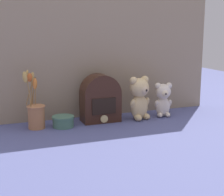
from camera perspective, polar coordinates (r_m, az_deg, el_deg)
ground_plane at (r=1.91m, az=0.21°, el=-3.96°), size 4.00×4.00×0.00m
backdrop_wall at (r=2.00m, az=-1.52°, el=8.39°), size 1.36×0.02×0.80m
teddy_bear_large at (r=1.94m, az=4.57°, el=0.17°), size 0.14×0.12×0.25m
teddy_bear_medium at (r=2.02m, az=8.49°, el=-0.15°), size 0.11×0.10×0.20m
flower_vase at (r=1.81m, az=-12.60°, el=-2.15°), size 0.11×0.13×0.30m
vintage_radio at (r=1.89m, az=-1.96°, el=-0.22°), size 0.21×0.13×0.26m
decorative_tin_tall at (r=1.82m, az=-8.09°, el=-3.92°), size 0.12×0.12×0.06m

